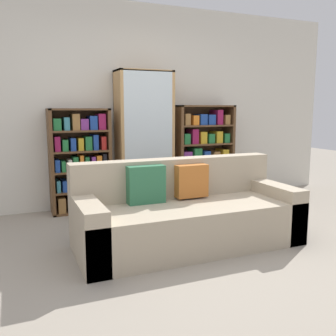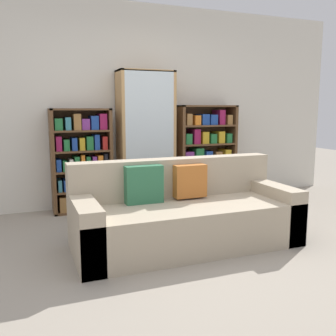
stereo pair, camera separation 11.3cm
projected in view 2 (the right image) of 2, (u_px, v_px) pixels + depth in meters
name	position (u px, v px, depth m)	size (l,w,h in m)	color
ground_plane	(200.00, 262.00, 3.22)	(16.00, 16.00, 0.00)	gray
wall_back	(128.00, 106.00, 5.09)	(6.54, 0.06, 2.70)	silver
couch	(184.00, 215.00, 3.61)	(2.13, 0.86, 0.81)	tan
bookshelf_left	(82.00, 161.00, 4.77)	(0.75, 0.32, 1.31)	brown
display_cabinet	(146.00, 139.00, 5.02)	(0.74, 0.36, 1.80)	tan
bookshelf_right	(205.00, 155.00, 5.40)	(0.86, 0.32, 1.36)	brown
wine_bottle	(208.00, 199.00, 4.77)	(0.08, 0.08, 0.40)	black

